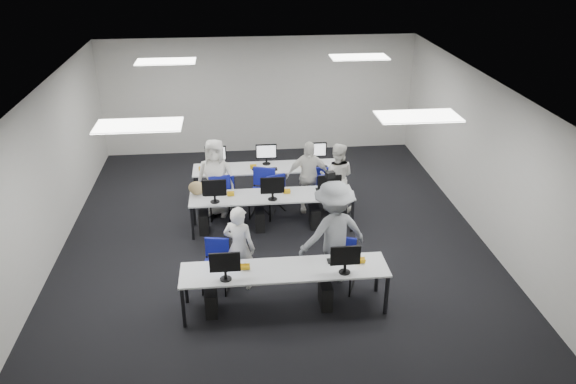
{
  "coord_description": "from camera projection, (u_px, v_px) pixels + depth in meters",
  "views": [
    {
      "loc": [
        -0.68,
        -9.61,
        5.54
      ],
      "look_at": [
        0.27,
        -0.24,
        1.0
      ],
      "focal_mm": 35.0,
      "sensor_mm": 36.0,
      "label": 1
    }
  ],
  "objects": [
    {
      "name": "equipment_front",
      "position": [
        273.0,
        291.0,
        8.74
      ],
      "size": [
        2.51,
        0.41,
        1.19
      ],
      "color": "#0C2AA3",
      "rests_on": "desk_front"
    },
    {
      "name": "desk_front",
      "position": [
        285.0,
        272.0,
        8.63
      ],
      "size": [
        3.2,
        0.7,
        0.73
      ],
      "color": "silver",
      "rests_on": "ground"
    },
    {
      "name": "photographer",
      "position": [
        333.0,
        233.0,
        9.24
      ],
      "size": [
        1.33,
        1.0,
        1.83
      ],
      "primitive_type": "imported",
      "rotation": [
        0.0,
        0.0,
        3.44
      ],
      "color": "slate",
      "rests_on": "ground"
    },
    {
      "name": "student_2",
      "position": [
        216.0,
        177.0,
        11.49
      ],
      "size": [
        0.89,
        0.67,
        1.64
      ],
      "primitive_type": "imported",
      "rotation": [
        0.0,
        0.0,
        -0.2
      ],
      "color": "white",
      "rests_on": "ground"
    },
    {
      "name": "chair_5",
      "position": [
        219.0,
        201.0,
        11.7
      ],
      "size": [
        0.54,
        0.57,
        0.94
      ],
      "rotation": [
        0.0,
        0.0,
        0.17
      ],
      "color": "navy",
      "rests_on": "ground"
    },
    {
      "name": "chair_1",
      "position": [
        341.0,
        273.0,
        9.32
      ],
      "size": [
        0.56,
        0.58,
        0.86
      ],
      "rotation": [
        0.0,
        0.0,
        -0.38
      ],
      "color": "navy",
      "rests_on": "ground"
    },
    {
      "name": "chair_7",
      "position": [
        322.0,
        197.0,
        11.89
      ],
      "size": [
        0.54,
        0.57,
        0.89
      ],
      "rotation": [
        0.0,
        0.0,
        0.26
      ],
      "color": "navy",
      "rests_on": "ground"
    },
    {
      "name": "ceiling_panels",
      "position": [
        271.0,
        84.0,
        9.78
      ],
      "size": [
        5.2,
        4.6,
        0.02
      ],
      "color": "white",
      "rests_on": "room"
    },
    {
      "name": "dslr_camera",
      "position": [
        330.0,
        175.0,
        8.96
      ],
      "size": [
        0.19,
        0.21,
        0.1
      ],
      "primitive_type": "cube",
      "rotation": [
        0.0,
        0.0,
        3.44
      ],
      "color": "black",
      "rests_on": "photographer"
    },
    {
      "name": "chair_4",
      "position": [
        324.0,
        198.0,
        11.85
      ],
      "size": [
        0.49,
        0.53,
        0.9
      ],
      "rotation": [
        0.0,
        0.0,
        -0.12
      ],
      "color": "navy",
      "rests_on": "ground"
    },
    {
      "name": "equipment_back",
      "position": [
        276.0,
        182.0,
        12.39
      ],
      "size": [
        2.91,
        0.41,
        1.19
      ],
      "color": "white",
      "rests_on": "desk_back"
    },
    {
      "name": "room",
      "position": [
        272.0,
        163.0,
        10.43
      ],
      "size": [
        9.0,
        9.02,
        3.0
      ],
      "color": "black",
      "rests_on": "ground"
    },
    {
      "name": "chair_0",
      "position": [
        216.0,
        274.0,
        9.3
      ],
      "size": [
        0.5,
        0.53,
        0.86
      ],
      "rotation": [
        0.0,
        0.0,
        -0.2
      ],
      "color": "navy",
      "rests_on": "ground"
    },
    {
      "name": "equipment_mid",
      "position": [
        263.0,
        213.0,
        11.07
      ],
      "size": [
        2.91,
        0.41,
        1.19
      ],
      "color": "white",
      "rests_on": "desk_mid"
    },
    {
      "name": "chair_2",
      "position": [
        223.0,
        206.0,
        11.53
      ],
      "size": [
        0.54,
        0.56,
        0.87
      ],
      "rotation": [
        0.0,
        0.0,
        -0.28
      ],
      "color": "navy",
      "rests_on": "ground"
    },
    {
      "name": "desk_back",
      "position": [
        267.0,
        169.0,
        12.22
      ],
      "size": [
        3.2,
        0.7,
        0.73
      ],
      "color": "silver",
      "rests_on": "ground"
    },
    {
      "name": "student_3",
      "position": [
        308.0,
        177.0,
        11.64
      ],
      "size": [
        0.92,
        0.41,
        1.55
      ],
      "primitive_type": "imported",
      "rotation": [
        0.0,
        0.0,
        -0.03
      ],
      "color": "white",
      "rests_on": "ground"
    },
    {
      "name": "chair_6",
      "position": [
        273.0,
        197.0,
        11.9
      ],
      "size": [
        0.55,
        0.57,
        0.86
      ],
      "rotation": [
        0.0,
        0.0,
        0.33
      ],
      "color": "navy",
      "rests_on": "ground"
    },
    {
      "name": "student_0",
      "position": [
        239.0,
        247.0,
        9.16
      ],
      "size": [
        0.64,
        0.55,
        1.49
      ],
      "primitive_type": "imported",
      "rotation": [
        0.0,
        0.0,
        2.72
      ],
      "color": "white",
      "rests_on": "ground"
    },
    {
      "name": "handbag",
      "position": [
        197.0,
        188.0,
        10.92
      ],
      "size": [
        0.37,
        0.27,
        0.27
      ],
      "primitive_type": "ellipsoid",
      "rotation": [
        0.0,
        0.0,
        -0.19
      ],
      "color": "#A48654",
      "rests_on": "desk_mid"
    },
    {
      "name": "student_1",
      "position": [
        337.0,
        177.0,
        11.68
      ],
      "size": [
        0.85,
        0.73,
        1.49
      ],
      "primitive_type": "imported",
      "rotation": [
        0.0,
        0.0,
        2.87
      ],
      "color": "white",
      "rests_on": "ground"
    },
    {
      "name": "chair_3",
      "position": [
        262.0,
        201.0,
        11.64
      ],
      "size": [
        0.61,
        0.64,
        0.98
      ],
      "rotation": [
        0.0,
        0.0,
        -0.3
      ],
      "color": "navy",
      "rests_on": "ground"
    },
    {
      "name": "desk_mid",
      "position": [
        272.0,
        198.0,
        10.96
      ],
      "size": [
        3.2,
        0.7,
        0.73
      ],
      "color": "silver",
      "rests_on": "ground"
    }
  ]
}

